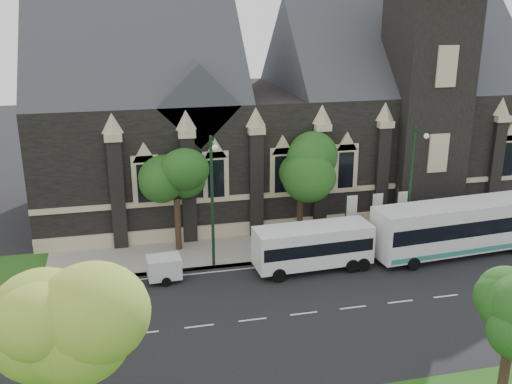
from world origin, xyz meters
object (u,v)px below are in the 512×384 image
object	(u,v)px
street_lamp_near	(412,181)
banner_flag_left	(349,213)
sedan	(97,283)
tree_walk_right	(303,164)
tour_coach	(462,226)
tree_park_near	(65,315)
tree_walk_left	(178,173)
box_trailer	(164,267)
banner_flag_center	(375,211)
shuttle_bus	(313,245)
street_lamp_mid	(213,196)
banner_flag_right	(400,209)

from	to	relation	value
street_lamp_near	banner_flag_left	size ratio (longest dim) A/B	2.25
banner_flag_left	sedan	world-z (taller)	banner_flag_left
tree_walk_right	tour_coach	size ratio (longest dim) A/B	0.59
tree_park_near	tree_walk_right	size ratio (longest dim) A/B	1.10
tree_walk_left	box_trailer	world-z (taller)	tree_walk_left
tour_coach	box_trailer	world-z (taller)	tour_coach
banner_flag_center	tour_coach	xyz separation A→B (m)	(4.96, -3.53, -0.32)
tour_coach	shuttle_bus	xyz separation A→B (m)	(-10.89, 0.02, -0.33)
tree_walk_left	street_lamp_near	world-z (taller)	street_lamp_near
street_lamp_mid	box_trailer	xyz separation A→B (m)	(-3.38, -1.09, -4.19)
tree_walk_left	banner_flag_right	bearing A→B (deg)	-6.04
banner_flag_left	sedan	xyz separation A→B (m)	(-17.79, -3.88, -1.64)
street_lamp_near	tour_coach	world-z (taller)	street_lamp_near
street_lamp_mid	banner_flag_center	size ratio (longest dim) A/B	2.25
tree_park_near	tree_walk_left	size ratio (longest dim) A/B	1.12
street_lamp_near	box_trailer	size ratio (longest dim) A/B	2.93
sedan	banner_flag_right	bearing A→B (deg)	-84.20
tree_park_near	banner_flag_left	distance (m)	25.65
street_lamp_mid	tour_coach	world-z (taller)	street_lamp_mid
banner_flag_left	banner_flag_right	xyz separation A→B (m)	(4.00, 0.00, 0.00)
street_lamp_near	banner_flag_center	bearing A→B (deg)	131.93
box_trailer	shuttle_bus	bearing A→B (deg)	-6.17
street_lamp_mid	shuttle_bus	distance (m)	7.38
sedan	tree_walk_right	bearing A→B (deg)	-73.48
banner_flag_left	street_lamp_near	bearing A→B (deg)	-27.18
street_lamp_near	tree_park_near	bearing A→B (deg)	-143.92
banner_flag_right	tour_coach	xyz separation A→B (m)	(2.96, -3.53, -0.32)
tree_park_near	sedan	world-z (taller)	tree_park_near
tree_park_near	tree_walk_left	bearing A→B (deg)	72.95
tree_park_near	banner_flag_center	bearing A→B (deg)	41.54
tree_walk_right	box_trailer	distance (m)	12.59
tree_walk_left	box_trailer	distance (m)	6.91
box_trailer	street_lamp_mid	bearing A→B (deg)	14.72
banner_flag_left	tour_coach	xyz separation A→B (m)	(6.96, -3.53, -0.32)
banner_flag_center	sedan	distance (m)	20.23
tour_coach	sedan	world-z (taller)	tour_coach
tree_park_near	tour_coach	distance (m)	29.11
shuttle_bus	box_trailer	size ratio (longest dim) A/B	2.57
tree_walk_left	tree_walk_right	bearing A→B (deg)	0.06
tree_walk_right	banner_flag_right	size ratio (longest dim) A/B	1.95
tree_park_near	sedan	size ratio (longest dim) A/B	1.89
tree_park_near	tour_coach	size ratio (longest dim) A/B	0.65
tree_park_near	tree_walk_right	world-z (taller)	tree_park_near
tour_coach	shuttle_bus	bearing A→B (deg)	175.38
street_lamp_mid	tour_coach	bearing A→B (deg)	-5.39
tree_park_near	sedan	xyz separation A→B (m)	(0.27, 13.89, -5.67)
banner_flag_center	tour_coach	size ratio (longest dim) A/B	0.30
banner_flag_center	street_lamp_near	bearing A→B (deg)	-48.07
banner_flag_left	tour_coach	distance (m)	7.81
tour_coach	street_lamp_near	bearing A→B (deg)	148.91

